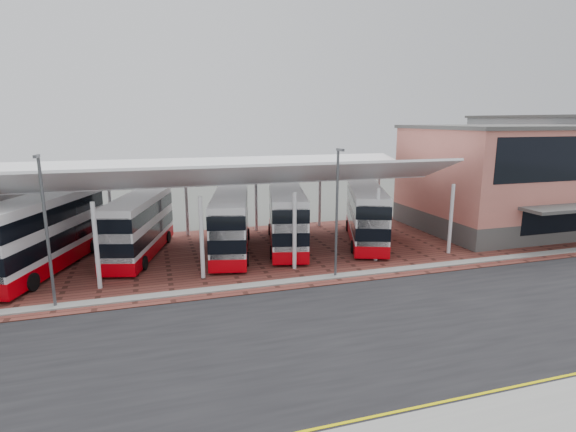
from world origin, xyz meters
The scene contains 15 objects.
ground centered at (0.00, 0.00, 0.00)m, with size 140.00×140.00×0.00m, color #4D504A.
road centered at (0.00, -1.00, 0.01)m, with size 120.00×14.00×0.02m, color black.
forecourt centered at (2.00, 13.00, 0.03)m, with size 72.00×16.00×0.06m, color brown.
north_kerb centered at (0.00, 6.20, 0.07)m, with size 120.00×0.80×0.14m, color gray.
yellow_line_near centered at (0.00, -7.00, 0.03)m, with size 120.00×0.12×0.01m, color #D9C900.
yellow_line_far centered at (0.00, -6.70, 0.03)m, with size 120.00×0.12×0.01m, color #D9C900.
canopy centered at (-6.00, 13.94, 5.80)m, with size 37.00×11.63×7.07m.
terminal centered at (23.00, 13.92, 4.66)m, with size 18.40×14.40×9.25m.
lamp_west centered at (-14.00, 6.27, 4.36)m, with size 0.16×0.90×8.07m.
lamp_east centered at (2.00, 6.27, 4.36)m, with size 0.16×0.90×8.07m.
bus_1 centered at (-15.66, 13.13, 2.48)m, with size 6.51×12.03×4.86m.
bus_2 centered at (-9.78, 14.64, 2.20)m, with size 5.14×10.74×4.32m.
bus_3 centered at (-3.33, 13.49, 2.22)m, with size 4.69×10.81×4.34m.
bus_4 centered at (1.10, 13.92, 2.27)m, with size 4.97×11.06×4.44m.
bus_5 centered at (7.55, 13.25, 2.24)m, with size 6.15×10.81×4.39m.
Camera 1 is at (-8.78, -18.51, 9.74)m, focal length 28.00 mm.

